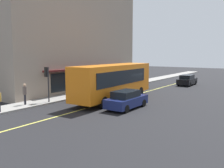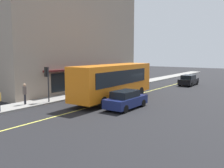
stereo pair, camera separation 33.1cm
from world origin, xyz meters
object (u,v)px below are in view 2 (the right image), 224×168
bus (114,80)px  traffic_light (47,76)px  car_navy (126,100)px  car_black (189,80)px  pedestrian_at_corner (25,92)px

bus → traffic_light: (-4.73, 4.22, 0.55)m
bus → car_navy: 3.99m
traffic_light → car_black: bearing=-17.3°
car_navy → pedestrian_at_corner: bearing=119.0°
car_black → pedestrian_at_corner: (-22.37, 6.98, 0.52)m
bus → traffic_light: bearing=138.2°
bus → car_black: 15.85m
car_black → pedestrian_at_corner: 23.44m
bus → traffic_light: size_ratio=3.51×
traffic_light → bus: bearing=-41.8°
bus → car_black: bus is taller
traffic_light → pedestrian_at_corner: size_ratio=1.74×
traffic_light → car_navy: traffic_light is taller
traffic_light → car_navy: 7.69m
bus → car_navy: bearing=-130.1°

